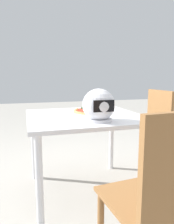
% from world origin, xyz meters
% --- Properties ---
extents(ground_plane, '(14.00, 14.00, 0.00)m').
position_xyz_m(ground_plane, '(0.00, 0.00, 0.00)').
color(ground_plane, '#B2ADA3').
extents(dining_table, '(0.96, 0.91, 0.70)m').
position_xyz_m(dining_table, '(0.00, 0.00, 0.61)').
color(dining_table, white).
rests_on(dining_table, ground).
extents(pizza_plate, '(0.34, 0.34, 0.01)m').
position_xyz_m(pizza_plate, '(-0.06, -0.07, 0.71)').
color(pizza_plate, white).
rests_on(pizza_plate, dining_table).
extents(pizza, '(0.28, 0.28, 0.05)m').
position_xyz_m(pizza, '(-0.06, -0.07, 0.73)').
color(pizza, tan).
rests_on(pizza, pizza_plate).
extents(motorcycle_helmet, '(0.24, 0.24, 0.24)m').
position_xyz_m(motorcycle_helmet, '(-0.03, 0.27, 0.82)').
color(motorcycle_helmet, silver).
rests_on(motorcycle_helmet, dining_table).
extents(chair_side, '(0.41, 0.41, 0.90)m').
position_xyz_m(chair_side, '(-0.84, -0.00, 0.51)').
color(chair_side, '#996638').
rests_on(chair_side, ground).
extents(chair_far, '(0.43, 0.43, 0.90)m').
position_xyz_m(chair_far, '(-0.07, 0.99, 0.51)').
color(chair_far, '#996638').
rests_on(chair_far, ground).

